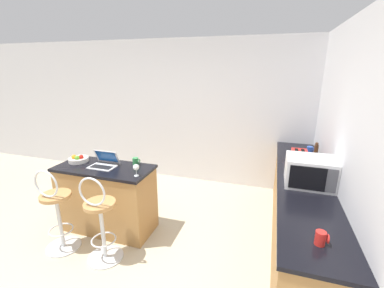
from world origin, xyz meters
name	(u,v)px	position (x,y,z in m)	size (l,w,h in m)	color
ground_plane	(106,264)	(0.00, 0.00, 0.00)	(20.00, 20.00, 0.00)	#BCAD8E
wall_back	(181,112)	(0.00, 2.51, 1.30)	(12.00, 0.06, 2.60)	silver
wall_right	(371,187)	(2.34, 0.00, 1.30)	(0.06, 12.00, 2.60)	silver
breakfast_bar	(107,198)	(-0.36, 0.60, 0.45)	(1.25, 0.56, 0.89)	#9E703D
counter_right	(299,213)	(2.03, 0.99, 0.45)	(0.58, 3.01, 0.89)	#9E703D
bar_stool_near	(57,212)	(-0.66, 0.06, 0.50)	(0.40, 0.40, 1.05)	silver
bar_stool_far	(100,221)	(-0.07, 0.06, 0.50)	(0.40, 0.40, 1.05)	silver
laptop	(104,162)	(-0.37, 0.63, 0.94)	(0.33, 0.26, 0.20)	silver
microwave	(310,172)	(2.06, 0.83, 1.05)	(0.49, 0.40, 0.31)	silver
toaster	(299,157)	(2.01, 1.50, 0.98)	(0.22, 0.27, 0.17)	red
fruit_bowl	(78,159)	(-0.80, 0.65, 0.93)	(0.26, 0.26, 0.11)	silver
pepper_mill	(316,151)	(2.24, 1.77, 1.00)	(0.06, 0.06, 0.23)	#4C2D19
mug_red	(321,238)	(2.04, -0.20, 0.95)	(0.09, 0.07, 0.10)	red
wine_glass_short	(136,168)	(0.18, 0.47, 1.00)	(0.07, 0.07, 0.14)	silver
mug_green	(136,161)	(-0.01, 0.79, 0.94)	(0.09, 0.08, 0.10)	#338447
mug_white	(309,167)	(2.11, 1.26, 0.94)	(0.09, 0.08, 0.09)	white
mug_blue	(310,150)	(2.20, 2.01, 0.94)	(0.10, 0.08, 0.10)	#2D51AD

